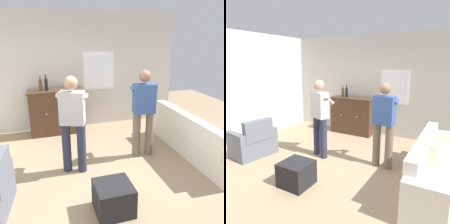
# 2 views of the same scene
# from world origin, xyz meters

# --- Properties ---
(ground) EXTENTS (10.40, 10.40, 0.00)m
(ground) POSITION_xyz_m (0.00, 0.00, 0.00)
(ground) COLOR #9E8466
(wall_back_with_window) EXTENTS (5.20, 0.15, 2.80)m
(wall_back_with_window) POSITION_xyz_m (0.01, 2.66, 1.40)
(wall_back_with_window) COLOR beige
(wall_back_with_window) RESTS_ON ground
(wall_side_left) EXTENTS (0.12, 5.20, 2.80)m
(wall_side_left) POSITION_xyz_m (-2.66, 0.00, 1.40)
(wall_side_left) COLOR beige
(wall_side_left) RESTS_ON ground
(couch) EXTENTS (0.57, 2.48, 0.83)m
(couch) POSITION_xyz_m (1.92, 0.42, 0.32)
(couch) COLOR silver
(couch) RESTS_ON ground
(armchair) EXTENTS (0.76, 0.96, 0.85)m
(armchair) POSITION_xyz_m (-1.70, -0.23, 0.29)
(armchair) COLOR slate
(armchair) RESTS_ON ground
(sideboard_cabinet) EXTENTS (1.27, 0.49, 1.05)m
(sideboard_cabinet) POSITION_xyz_m (-0.51, 2.30, 0.53)
(sideboard_cabinet) COLOR #472D1E
(sideboard_cabinet) RESTS_ON ground
(bottle_wine_green) EXTENTS (0.08, 0.08, 0.34)m
(bottle_wine_green) POSITION_xyz_m (-0.82, 2.27, 1.19)
(bottle_wine_green) COLOR #593314
(bottle_wine_green) RESTS_ON sideboard_cabinet
(bottle_liquor_amber) EXTENTS (0.08, 0.08, 0.36)m
(bottle_liquor_amber) POSITION_xyz_m (-0.70, 2.28, 1.20)
(bottle_liquor_amber) COLOR black
(bottle_liquor_amber) RESTS_ON sideboard_cabinet
(ottoman) EXTENTS (0.50, 0.50, 0.41)m
(ottoman) POSITION_xyz_m (-0.06, -0.70, 0.21)
(ottoman) COLOR black
(ottoman) RESTS_ON ground
(person_standing_left) EXTENTS (0.52, 0.52, 1.68)m
(person_standing_left) POSITION_xyz_m (-0.39, 0.49, 0.94)
(person_standing_left) COLOR #282D42
(person_standing_left) RESTS_ON ground
(person_standing_right) EXTENTS (0.56, 0.49, 1.68)m
(person_standing_right) POSITION_xyz_m (0.97, 0.68, 0.94)
(person_standing_right) COLOR #6B6051
(person_standing_right) RESTS_ON ground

